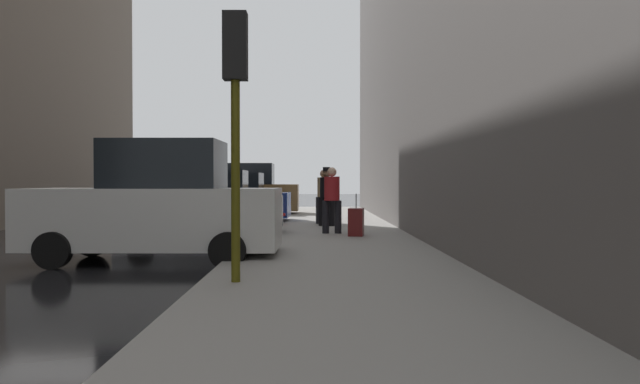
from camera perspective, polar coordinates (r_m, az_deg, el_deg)
name	(u,v)px	position (r m, az deg, el deg)	size (l,w,h in m)	color
ground_plane	(47,253)	(14.20, -23.67, -5.16)	(120.00, 120.00, 0.00)	black
sidewalk	(335,249)	(13.07, 1.42, -5.27)	(4.00, 40.00, 0.15)	gray
parked_white_van	(157,206)	(11.90, -14.68, -1.29)	(4.63, 2.12, 2.25)	silver
parked_gray_coupe	(204,206)	(16.73, -10.57, -1.26)	(4.22, 2.10, 1.79)	slate
parked_blue_sedan	(230,200)	(21.70, -8.27, -0.74)	(4.26, 2.16, 1.79)	navy
parked_bronze_suv	(245,192)	(26.51, -6.87, -0.03)	(4.61, 2.08, 2.25)	brown
fire_hydrant	(279,213)	(19.59, -3.79, -1.95)	(0.42, 0.22, 0.70)	red
traffic_light	(235,87)	(8.51, -7.74, 9.49)	(0.32, 0.32, 3.60)	#514C0F
pedestrian_in_red_jacket	(332,197)	(16.11, 1.09, -0.42)	(0.51, 0.43, 1.71)	black
pedestrian_with_fedora	(327,193)	(18.79, 0.61, -0.12)	(0.53, 0.49, 1.78)	black
pedestrian_in_tan_coat	(324,194)	(19.78, 0.34, -0.16)	(0.52, 0.44, 1.71)	black
rolling_suitcase	(356,222)	(15.49, 3.32, -2.75)	(0.44, 0.61, 1.04)	#591414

